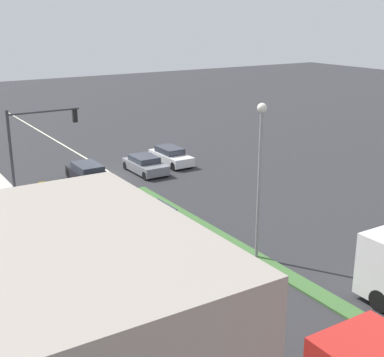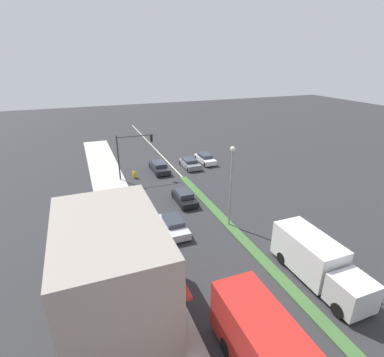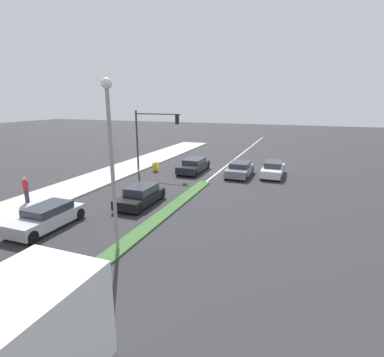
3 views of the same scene
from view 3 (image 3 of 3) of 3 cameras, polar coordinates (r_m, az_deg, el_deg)
ground_plane at (r=13.30m, az=-17.71°, el=-15.82°), size 160.00×160.00×0.00m
lane_marking_center at (r=28.59m, az=5.03°, el=1.23°), size 0.16×60.00×0.01m
traffic_signal_main at (r=28.45m, az=-8.01°, el=9.04°), size 4.59×0.34×5.60m
street_lamp at (r=12.87m, az=-15.22°, el=6.01°), size 0.44×0.44×7.37m
pedestrian at (r=22.26m, az=-29.09°, el=-1.79°), size 0.34×0.34×1.69m
warning_aframe_sign at (r=28.94m, az=-6.94°, el=2.20°), size 0.45×0.53×0.84m
van_white at (r=27.87m, az=15.18°, el=1.74°), size 1.72×4.24×1.30m
sedan_silver at (r=17.78m, az=-25.98°, el=-6.61°), size 1.77×4.07×1.23m
suv_black at (r=19.75m, az=-9.77°, el=-3.28°), size 1.75×3.91×1.25m
suv_grey at (r=27.20m, az=9.06°, el=1.71°), size 1.92×3.97×1.24m
sedan_dark at (r=28.37m, az=0.33°, el=2.48°), size 1.87×4.48×1.28m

